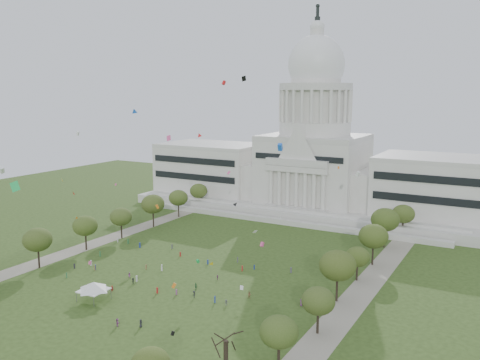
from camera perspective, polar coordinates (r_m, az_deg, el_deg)
The scene contains 32 objects.
ground at distance 142.70m, azimuth -9.10°, elevation -12.27°, with size 400.00×400.00×0.00m, color #2E4517.
capitol at distance 234.05m, azimuth 8.26°, elevation 2.08°, with size 160.00×64.50×91.30m.
path_left at distance 194.24m, azimuth -14.77°, elevation -6.46°, with size 8.00×160.00×0.04m, color gray.
path_right at distance 147.51m, azimuth 13.82°, elevation -11.68°, with size 8.00×160.00×0.04m, color gray.
row_tree_r_0 at distance 102.42m, azimuth 4.40°, elevation -16.65°, with size 7.67×7.67×10.91m.
row_tree_l_1 at distance 167.81m, azimuth -21.79°, elevation -6.25°, with size 8.86×8.86×12.59m.
row_tree_r_1 at distance 117.03m, azimuth 8.78°, elevation -13.29°, with size 7.58×7.58×10.78m.
row_tree_l_2 at distance 181.42m, azimuth -17.00°, elevation -4.94°, with size 8.42×8.42×11.97m.
row_tree_r_2 at distance 133.89m, azimuth 10.91°, elevation -9.42°, with size 9.55×9.55×13.58m.
row_tree_l_3 at distance 192.27m, azimuth -13.22°, elevation -4.04°, with size 8.12×8.12×11.55m.
row_tree_r_3 at distance 150.12m, azimuth 13.06°, elevation -8.40°, with size 7.01×7.01×9.98m.
row_tree_l_4 at distance 205.60m, azimuth -9.75°, elevation -2.68°, with size 9.29×9.29×13.21m.
row_tree_r_4 at distance 163.79m, azimuth 14.76°, elevation -6.13°, with size 9.19×9.19×13.06m.
row_tree_l_5 at distance 220.84m, azimuth -6.94°, elevation -2.01°, with size 8.33×8.33×11.85m.
row_tree_r_5 at distance 182.88m, azimuth 16.00°, elevation -4.31°, with size 9.82×9.82×13.96m.
row_tree_l_6 at distance 236.32m, azimuth -4.67°, elevation -1.22°, with size 8.19×8.19×11.64m.
row_tree_r_6 at distance 199.78m, azimuth 17.87°, elevation -3.65°, with size 8.42×8.42×11.97m.
big_bare_tree at distance 98.25m, azimuth -1.61°, elevation -17.23°, with size 6.00×5.00×12.80m.
event_tent at distance 139.23m, azimuth -16.14°, elevation -11.36°, with size 9.45×9.45×5.13m.
person_0 at distance 132.98m, azimuth 6.90°, elevation -13.47°, with size 0.92×0.60×1.89m, color #994C8C.
person_2 at distance 136.44m, azimuth 1.08°, elevation -12.77°, with size 0.92×0.57×1.89m, color olive.
person_3 at distance 137.38m, azimuth -5.18°, elevation -12.66°, with size 1.19×0.61×1.84m, color #26262B.
person_4 at distance 142.18m, azimuth -4.99°, elevation -11.82°, with size 1.19×0.65×2.03m, color #33723F.
person_5 at distance 149.03m, azimuth -11.92°, elevation -11.03°, with size 1.60×0.63×1.73m, color #26262B.
person_6 at distance 123.37m, azimuth -11.09°, elevation -15.50°, with size 0.94×0.61×1.93m, color #26262B.
person_7 at distance 144.73m, azimuth -14.17°, elevation -11.74°, with size 0.66×0.48×1.82m, color #B21E1E.
person_8 at distance 153.49m, azimuth -12.32°, elevation -10.41°, with size 0.85×0.53×1.76m, color #994C8C.
person_9 at distance 132.36m, azimuth -1.56°, elevation -13.59°, with size 1.01×0.52×1.56m, color #4C4C51.
person_10 at distance 149.06m, azimuth -2.55°, elevation -10.85°, with size 0.90×0.49×1.54m, color #994C8C.
person_11 at distance 124.90m, azimuth -13.61°, elevation -15.27°, with size 1.79×0.71×1.93m, color #994C8C.
distant_crowd at distance 161.39m, azimuth -9.31°, elevation -9.31°, with size 67.87×38.08×1.93m.
kite_swarm at distance 139.69m, azimuth -6.04°, elevation -1.07°, with size 87.19×109.12×54.31m.
Camera 1 is at (83.17, -102.98, 53.31)m, focal length 38.00 mm.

